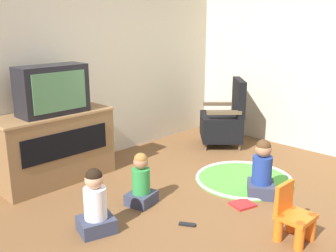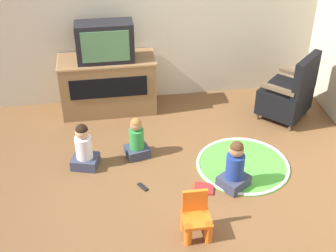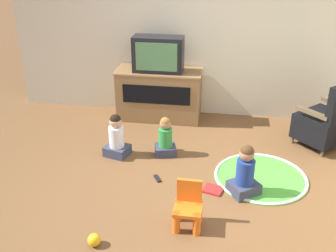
% 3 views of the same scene
% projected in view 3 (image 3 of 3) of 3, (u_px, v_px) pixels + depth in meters
% --- Properties ---
extents(ground_plane, '(30.00, 30.00, 0.00)m').
position_uv_depth(ground_plane, '(186.00, 182.00, 4.62)').
color(ground_plane, brown).
extents(wall_back, '(5.50, 0.12, 2.65)m').
position_uv_depth(wall_back, '(187.00, 30.00, 5.97)').
color(wall_back, beige).
rests_on(wall_back, ground_plane).
extents(tv_cabinet, '(1.30, 0.55, 0.79)m').
position_uv_depth(tv_cabinet, '(159.00, 94.00, 6.11)').
color(tv_cabinet, brown).
rests_on(tv_cabinet, ground_plane).
extents(television, '(0.74, 0.33, 0.52)m').
position_uv_depth(television, '(158.00, 54.00, 5.77)').
color(television, black).
rests_on(television, tv_cabinet).
extents(black_armchair, '(0.84, 0.84, 0.96)m').
position_uv_depth(black_armchair, '(326.00, 122.00, 5.28)').
color(black_armchair, brown).
rests_on(black_armchair, ground_plane).
extents(yellow_kid_chair, '(0.28, 0.27, 0.48)m').
position_uv_depth(yellow_kid_chair, '(188.00, 209.00, 3.86)').
color(yellow_kid_chair, orange).
rests_on(yellow_kid_chair, ground_plane).
extents(play_mat, '(1.11, 1.11, 0.04)m').
position_uv_depth(play_mat, '(261.00, 177.00, 4.71)').
color(play_mat, green).
rests_on(play_mat, ground_plane).
extents(child_watching_left, '(0.36, 0.33, 0.58)m').
position_uv_depth(child_watching_left, '(116.00, 138.00, 5.10)').
color(child_watching_left, '#33384C').
rests_on(child_watching_left, ground_plane).
extents(child_watching_center, '(0.32, 0.30, 0.53)m').
position_uv_depth(child_watching_center, '(165.00, 139.00, 5.13)').
color(child_watching_center, '#33384C').
rests_on(child_watching_center, ground_plane).
extents(child_watching_right, '(0.41, 0.40, 0.61)m').
position_uv_depth(child_watching_right, '(245.00, 173.00, 4.32)').
color(child_watching_right, '#33384C').
rests_on(child_watching_right, ground_plane).
extents(toy_ball, '(0.12, 0.12, 0.12)m').
position_uv_depth(toy_ball, '(94.00, 240.00, 3.65)').
color(toy_ball, yellow).
rests_on(toy_ball, ground_plane).
extents(book, '(0.26, 0.24, 0.02)m').
position_uv_depth(book, '(213.00, 190.00, 4.47)').
color(book, '#B22323').
rests_on(book, ground_plane).
extents(remote_control, '(0.11, 0.15, 0.02)m').
position_uv_depth(remote_control, '(157.00, 178.00, 4.68)').
color(remote_control, black).
rests_on(remote_control, ground_plane).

